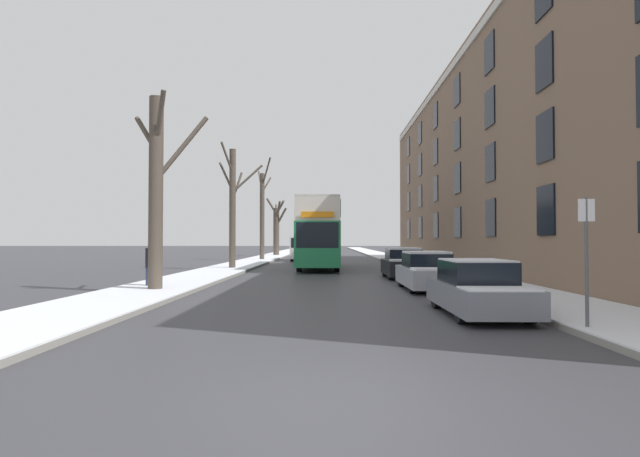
% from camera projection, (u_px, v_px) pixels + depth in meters
% --- Properties ---
extents(ground_plane, '(320.00, 320.00, 0.00)m').
position_uv_depth(ground_plane, '(331.00, 404.00, 5.60)').
color(ground_plane, '#38383D').
extents(sidewalk_left, '(3.10, 130.00, 0.16)m').
position_uv_depth(sidewalk_left, '(275.00, 255.00, 58.68)').
color(sidewalk_left, gray).
rests_on(sidewalk_left, ground).
extents(sidewalk_right, '(3.10, 130.00, 0.16)m').
position_uv_depth(sidewalk_right, '(381.00, 255.00, 58.49)').
color(sidewalk_right, gray).
rests_on(sidewalk_right, ground).
extents(terrace_facade_right, '(9.10, 48.06, 13.28)m').
position_uv_depth(terrace_facade_right, '(533.00, 161.00, 29.95)').
color(terrace_facade_right, '#7A604C').
rests_on(terrace_facade_right, ground).
extents(bare_tree_left_0, '(2.66, 1.71, 6.94)m').
position_uv_depth(bare_tree_left_0, '(157.00, 188.00, 17.46)').
color(bare_tree_left_0, '#4C4238').
rests_on(bare_tree_left_0, ground).
extents(bare_tree_left_1, '(2.86, 2.02, 7.84)m').
position_uv_depth(bare_tree_left_1, '(233.00, 205.00, 31.01)').
color(bare_tree_left_1, '#4C4238').
rests_on(bare_tree_left_1, ground).
extents(bare_tree_left_2, '(1.67, 3.57, 9.21)m').
position_uv_depth(bare_tree_left_2, '(262.00, 213.00, 44.98)').
color(bare_tree_left_2, '#4C4238').
rests_on(bare_tree_left_2, ground).
extents(bare_tree_left_3, '(2.51, 4.08, 6.79)m').
position_uv_depth(bare_tree_left_3, '(277.00, 228.00, 58.00)').
color(bare_tree_left_3, '#4C4238').
rests_on(bare_tree_left_3, ground).
extents(double_decker_bus, '(2.60, 11.49, 4.36)m').
position_uv_depth(double_decker_bus, '(319.00, 231.00, 32.83)').
color(double_decker_bus, '#1E7A47').
rests_on(double_decker_bus, ground).
extents(parked_car_0, '(1.72, 4.14, 1.37)m').
position_uv_depth(parked_car_0, '(478.00, 289.00, 12.30)').
color(parked_car_0, slate).
rests_on(parked_car_0, ground).
extents(parked_car_1, '(1.77, 4.30, 1.44)m').
position_uv_depth(parked_car_1, '(427.00, 272.00, 18.58)').
color(parked_car_1, '#9EA3AD').
rests_on(parked_car_1, ground).
extents(parked_car_2, '(1.81, 4.00, 1.49)m').
position_uv_depth(parked_car_2, '(404.00, 264.00, 24.33)').
color(parked_car_2, black).
rests_on(parked_car_2, ground).
extents(oncoming_van, '(2.08, 4.92, 2.16)m').
position_uv_depth(oncoming_van, '(303.00, 248.00, 45.41)').
color(oncoming_van, white).
rests_on(oncoming_van, ground).
extents(pedestrian_left_sidewalk, '(0.39, 0.39, 1.78)m').
position_uv_depth(pedestrian_left_sidewalk, '(151.00, 263.00, 18.65)').
color(pedestrian_left_sidewalk, navy).
rests_on(pedestrian_left_sidewalk, ground).
extents(street_sign_post, '(0.32, 0.07, 2.68)m').
position_uv_depth(street_sign_post, '(587.00, 256.00, 9.73)').
color(street_sign_post, '#4C4F54').
rests_on(street_sign_post, ground).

